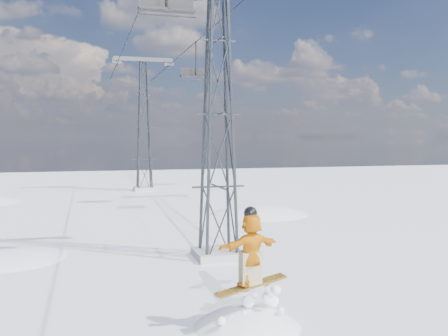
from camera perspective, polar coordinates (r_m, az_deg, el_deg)
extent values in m
cube|color=#999999|center=(19.42, -0.65, -9.80)|extent=(1.80, 1.80, 0.30)
cube|color=#999999|center=(43.77, -9.07, -2.38)|extent=(1.80, 1.80, 0.30)
cube|color=#2D3035|center=(44.04, -9.22, 12.14)|extent=(5.00, 0.35, 0.35)
cube|color=#2D3035|center=(43.82, -12.14, 11.89)|extent=(0.80, 0.25, 0.50)
cube|color=#2D3035|center=(44.31, -6.32, 11.85)|extent=(0.80, 0.25, 0.50)
cylinder|color=black|center=(30.53, -10.59, 15.24)|extent=(0.06, 51.00, 0.06)
cylinder|color=black|center=(31.22, -2.22, 15.03)|extent=(0.06, 51.00, 0.06)
cube|color=#A67116|center=(12.19, 3.12, -13.25)|extent=(1.79, 0.57, 0.35)
imported|color=orange|center=(11.97, 3.14, -9.20)|extent=(1.68, 0.89, 1.72)
cube|color=#98885D|center=(12.08, 3.13, -11.35)|extent=(0.56, 0.48, 0.79)
sphere|color=black|center=(11.81, 3.15, -5.21)|extent=(0.32, 0.32, 0.32)
cube|color=black|center=(17.27, -6.55, 17.50)|extent=(1.86, 0.42, 0.07)
cube|color=black|center=(17.54, -6.67, 18.23)|extent=(1.86, 0.06, 0.51)
cylinder|color=black|center=(16.99, -6.42, 16.93)|extent=(1.86, 0.06, 0.06)
cylinder|color=black|center=(33.40, -3.22, 12.31)|extent=(0.08, 0.08, 2.25)
cube|color=black|center=(33.25, -3.21, 10.39)|extent=(2.04, 0.46, 0.08)
cube|color=black|center=(33.50, -3.30, 10.87)|extent=(2.04, 0.06, 0.56)
cylinder|color=black|center=(32.97, -3.12, 10.00)|extent=(2.04, 0.06, 0.06)
cylinder|color=black|center=(32.99, -3.10, 11.07)|extent=(2.04, 0.05, 0.05)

